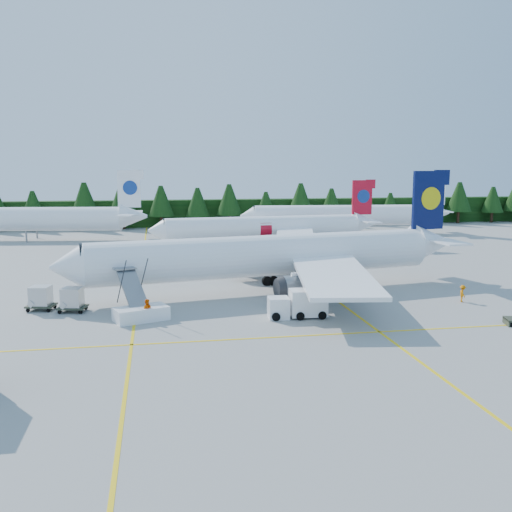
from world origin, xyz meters
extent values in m
plane|color=#9B9B96|center=(0.00, 0.00, 0.00)|extent=(320.00, 320.00, 0.00)
cube|color=yellow|center=(-14.00, 20.00, 0.01)|extent=(0.25, 120.00, 0.01)
cube|color=yellow|center=(6.00, 20.00, 0.01)|extent=(0.25, 120.00, 0.01)
cube|color=yellow|center=(0.00, -6.00, 0.01)|extent=(80.00, 0.25, 0.01)
cube|color=black|center=(0.00, 82.00, 3.00)|extent=(220.00, 4.00, 6.00)
cylinder|color=white|center=(-0.34, 10.55, 4.00)|extent=(37.96, 10.79, 4.44)
cone|color=white|center=(-20.48, 7.08, 4.00)|extent=(3.82, 4.90, 4.44)
cube|color=#08103E|center=(19.90, 14.03, 9.55)|extent=(4.22, 1.10, 6.88)
cube|color=white|center=(1.34, 20.41, 3.33)|extent=(13.65, 17.84, 1.26)
cylinder|color=gray|center=(-0.34, 17.08, 1.78)|extent=(4.12, 2.94, 2.33)
cube|color=white|center=(4.54, 1.81, 3.33)|extent=(8.98, 17.44, 1.26)
cylinder|color=gray|center=(1.84, 4.39, 1.78)|extent=(4.12, 2.94, 2.33)
cylinder|color=gray|center=(-14.48, 8.11, 0.94)|extent=(0.27, 0.27, 1.89)
cylinder|color=white|center=(5.66, 43.76, 3.44)|extent=(32.71, 6.39, 3.82)
cone|color=white|center=(-11.87, 42.37, 3.44)|extent=(2.97, 4.02, 3.82)
cube|color=red|center=(23.30, 45.16, 8.22)|extent=(3.65, 0.62, 5.93)
cube|color=white|center=(7.88, 52.09, 2.87)|extent=(10.80, 15.44, 1.08)
cylinder|color=gray|center=(6.18, 49.37, 1.53)|extent=(3.40, 2.26, 2.01)
cube|color=white|center=(9.17, 35.89, 2.87)|extent=(8.92, 15.28, 1.08)
cylinder|color=gray|center=(7.06, 38.31, 1.53)|extent=(3.40, 2.26, 2.01)
cylinder|color=gray|center=(-6.65, 42.78, 0.81)|extent=(0.23, 0.23, 1.63)
cylinder|color=white|center=(-36.76, 61.44, 3.95)|extent=(37.56, 9.22, 4.39)
cube|color=white|center=(-16.64, 58.79, 9.44)|extent=(4.18, 0.93, 6.80)
cylinder|color=white|center=(25.17, 61.11, 3.75)|extent=(35.67, 7.09, 4.17)
cone|color=white|center=(6.06, 62.69, 3.75)|extent=(3.25, 4.40, 4.17)
cube|color=white|center=(44.39, 59.51, 8.96)|extent=(3.98, 0.69, 6.46)
cylinder|color=gray|center=(11.75, 62.22, 0.83)|extent=(0.25, 0.25, 1.67)
cube|color=white|center=(-13.43, 1.07, 0.60)|extent=(5.15, 3.86, 1.21)
cube|color=gray|center=(-14.19, 3.12, 2.52)|extent=(3.17, 4.71, 3.25)
cube|color=gray|center=(-14.95, 5.18, 4.00)|extent=(2.31, 1.92, 0.13)
cube|color=silver|center=(-1.29, -0.31, 0.95)|extent=(1.90, 1.90, 1.90)
cube|color=black|center=(-1.29, -0.31, 1.40)|extent=(1.62, 1.79, 0.82)
cube|color=silver|center=(1.42, -0.45, 1.36)|extent=(3.36, 2.15, 2.35)
cube|color=#343A2A|center=(-22.84, 6.39, 0.46)|extent=(2.84, 2.39, 0.16)
cube|color=#BBBEC1|center=(-22.84, 6.39, 1.43)|extent=(2.07, 2.02, 1.77)
cube|color=#343A2A|center=(-19.81, 5.22, 0.46)|extent=(2.84, 2.39, 0.16)
cube|color=#BBBEC1|center=(-19.81, 5.22, 1.43)|extent=(2.07, 2.02, 1.77)
imported|color=#EE6005|center=(-1.04, -0.83, 0.92)|extent=(0.80, 0.71, 1.84)
imported|color=#F46005|center=(-12.92, 0.66, 1.00)|extent=(1.02, 0.82, 2.00)
imported|color=orange|center=(18.27, 2.53, 0.86)|extent=(0.64, 0.81, 1.73)
camera|label=1|loc=(-11.89, -48.96, 13.47)|focal=40.00mm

